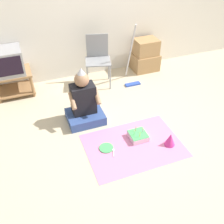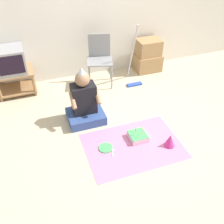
# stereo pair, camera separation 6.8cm
# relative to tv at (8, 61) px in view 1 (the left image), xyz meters

# --- Properties ---
(ground_plane) EXTENTS (16.00, 16.00, 0.00)m
(ground_plane) POSITION_rel_tv_xyz_m (1.60, -1.76, -0.61)
(ground_plane) COLOR beige
(wall_back) EXTENTS (6.40, 0.06, 2.55)m
(wall_back) POSITION_rel_tv_xyz_m (1.60, 0.26, 0.66)
(wall_back) COLOR silver
(wall_back) RESTS_ON ground_plane
(tv_stand) EXTENTS (0.62, 0.47, 0.41)m
(tv_stand) POSITION_rel_tv_xyz_m (0.00, -0.00, -0.37)
(tv_stand) COLOR #997047
(tv_stand) RESTS_ON ground_plane
(tv) EXTENTS (0.45, 0.46, 0.41)m
(tv) POSITION_rel_tv_xyz_m (0.00, 0.00, 0.00)
(tv) COLOR #99999E
(tv) RESTS_ON tv_stand
(folding_chair) EXTENTS (0.52, 0.48, 0.87)m
(folding_chair) POSITION_rel_tv_xyz_m (1.45, -0.15, -0.09)
(folding_chair) COLOR gray
(folding_chair) RESTS_ON ground_plane
(cardboard_box_stack) EXTENTS (0.49, 0.40, 0.62)m
(cardboard_box_stack) POSITION_rel_tv_xyz_m (2.47, 0.01, -0.32)
(cardboard_box_stack) COLOR #A87F51
(cardboard_box_stack) RESTS_ON ground_plane
(dust_mop) EXTENTS (0.28, 0.38, 1.11)m
(dust_mop) POSITION_rel_tv_xyz_m (2.00, -0.38, -0.30)
(dust_mop) COLOR #2D4CB2
(dust_mop) RESTS_ON ground_plane
(person_seated) EXTENTS (0.53, 0.45, 0.86)m
(person_seated) POSITION_rel_tv_xyz_m (0.91, -1.12, -0.32)
(person_seated) COLOR #334C8C
(person_seated) RESTS_ON ground_plane
(party_cloth) EXTENTS (1.28, 0.91, 0.01)m
(party_cloth) POSITION_rel_tv_xyz_m (1.37, -1.89, -0.61)
(party_cloth) COLOR pink
(party_cloth) RESTS_ON ground_plane
(birthday_cake) EXTENTS (0.24, 0.24, 0.16)m
(birthday_cake) POSITION_rel_tv_xyz_m (1.48, -1.78, -0.56)
(birthday_cake) COLOR silver
(birthday_cake) RESTS_ON party_cloth
(party_hat_blue) EXTENTS (0.14, 0.14, 0.18)m
(party_hat_blue) POSITION_rel_tv_xyz_m (1.83, -2.04, -0.51)
(party_hat_blue) COLOR #CC338C
(party_hat_blue) RESTS_ON party_cloth
(paper_plate) EXTENTS (0.19, 0.19, 0.01)m
(paper_plate) POSITION_rel_tv_xyz_m (1.01, -1.81, -0.60)
(paper_plate) COLOR #4CB266
(paper_plate) RESTS_ON party_cloth
(plastic_spoon_near) EXTENTS (0.06, 0.14, 0.01)m
(plastic_spoon_near) POSITION_rel_tv_xyz_m (1.07, -1.89, -0.60)
(plastic_spoon_near) COLOR white
(plastic_spoon_near) RESTS_ON party_cloth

